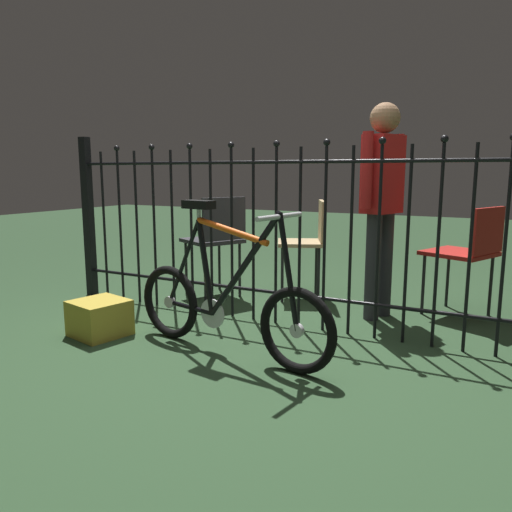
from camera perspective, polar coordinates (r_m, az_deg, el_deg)
ground_plane at (r=3.07m, az=-0.77°, el=-10.74°), size 20.00×20.00×0.00m
iron_fence at (r=3.42m, az=3.18°, el=3.07°), size 3.83×0.07×1.36m
bicycle at (r=2.92m, az=-3.40°, el=-5.55°), size 1.44×0.40×0.90m
chair_red at (r=3.92m, az=23.36°, el=0.82°), size 0.57×0.57×0.82m
chair_charcoal at (r=4.20m, az=-4.52°, el=2.41°), size 0.57×0.57×0.86m
chair_tan at (r=4.19m, az=6.09°, el=2.14°), size 0.49×0.49×0.83m
person_visitor at (r=3.68m, az=14.30°, el=6.98°), size 0.27×0.46×1.55m
display_crate at (r=3.45m, az=-17.56°, el=-6.81°), size 0.39×0.39×0.23m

